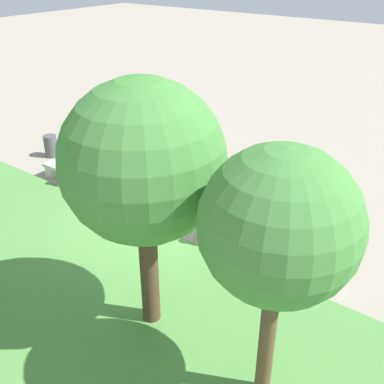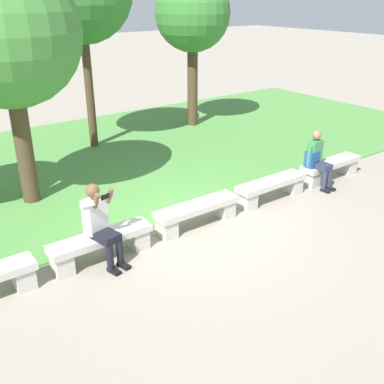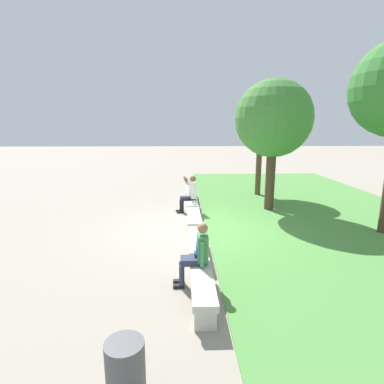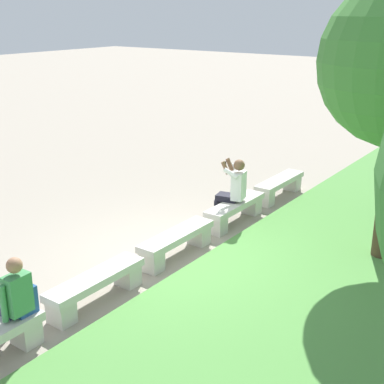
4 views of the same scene
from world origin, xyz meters
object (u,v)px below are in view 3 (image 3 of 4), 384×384
(bench_mid, at_px, (194,220))
(tree_behind_wall, at_px, (273,119))
(person_distant, at_px, (197,253))
(person_photographer, at_px, (190,192))
(trash_bin, at_px, (126,372))
(bench_end, at_px, (202,286))
(bench_far, at_px, (197,244))
(bench_near, at_px, (192,204))
(backpack, at_px, (201,253))
(bench_main, at_px, (190,193))
(tree_far_back, at_px, (261,124))

(bench_mid, relative_size, tree_behind_wall, 0.36)
(person_distant, bearing_deg, person_photographer, -179.90)
(trash_bin, bearing_deg, tree_behind_wall, 153.94)
(bench_end, bearing_deg, bench_far, 180.00)
(bench_near, height_order, tree_behind_wall, tree_behind_wall)
(person_distant, xyz_separation_m, trash_bin, (2.52, -0.91, -0.30))
(bench_near, relative_size, trash_bin, 2.26)
(bench_mid, height_order, bench_far, same)
(bench_end, relative_size, trash_bin, 2.26)
(bench_end, bearing_deg, person_photographer, -179.25)
(backpack, relative_size, tree_behind_wall, 0.09)
(bench_mid, bearing_deg, bench_end, 0.00)
(bench_main, relative_size, trash_bin, 2.26)
(tree_behind_wall, bearing_deg, bench_end, -25.85)
(bench_main, height_order, person_photographer, person_photographer)
(tree_far_back, xyz_separation_m, trash_bin, (10.38, -4.05, -2.77))
(bench_main, relative_size, person_photographer, 1.28)
(bench_near, xyz_separation_m, tree_far_back, (-2.69, 3.08, 2.86))
(bench_main, height_order, tree_far_back, tree_far_back)
(bench_end, height_order, person_photographer, person_photographer)
(tree_behind_wall, relative_size, trash_bin, 6.23)
(tree_far_back, distance_m, trash_bin, 11.48)
(bench_far, xyz_separation_m, bench_end, (1.92, 0.00, 0.00))
(bench_end, relative_size, backpack, 3.96)
(bench_far, xyz_separation_m, person_photographer, (-3.85, -0.08, 0.44))
(person_distant, xyz_separation_m, tree_behind_wall, (-5.36, 2.94, 2.62))
(bench_mid, height_order, person_distant, person_distant)
(bench_mid, bearing_deg, trash_bin, -9.58)
(bench_far, bearing_deg, person_photographer, -178.88)
(trash_bin, bearing_deg, bench_far, 165.82)
(bench_mid, xyz_separation_m, trash_bin, (5.77, -0.97, 0.08))
(bench_near, bearing_deg, bench_far, 0.00)
(tree_far_back, bearing_deg, bench_main, -75.93)
(bench_far, height_order, tree_far_back, tree_far_back)
(bench_near, relative_size, backpack, 3.96)
(backpack, bearing_deg, tree_far_back, 158.49)
(bench_mid, relative_size, trash_bin, 2.26)
(backpack, bearing_deg, tree_behind_wall, 151.47)
(bench_mid, distance_m, person_photographer, 1.99)
(tree_far_back, height_order, trash_bin, tree_far_back)
(trash_bin, bearing_deg, bench_end, 153.30)
(bench_near, bearing_deg, trash_bin, -7.22)
(bench_near, xyz_separation_m, bench_end, (5.75, 0.00, 0.00))
(person_photographer, relative_size, person_distant, 1.05)
(bench_end, distance_m, backpack, 0.76)
(bench_near, xyz_separation_m, person_distant, (5.17, -0.07, 0.38))
(bench_end, height_order, backpack, backpack)
(tree_behind_wall, bearing_deg, backpack, -28.53)
(bench_mid, distance_m, tree_behind_wall, 4.66)
(bench_near, distance_m, bench_mid, 1.92)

